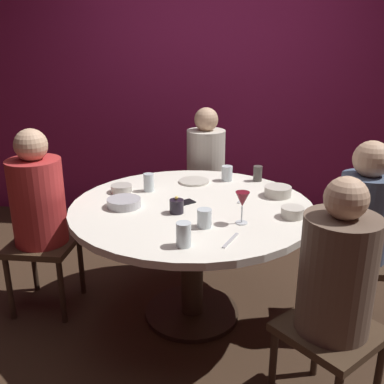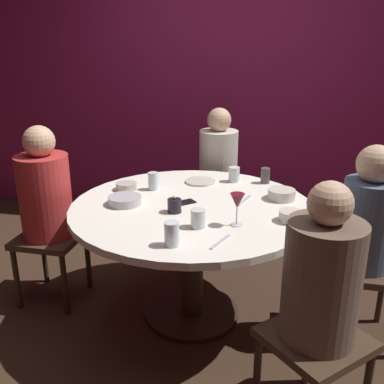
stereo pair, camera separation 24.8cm
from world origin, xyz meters
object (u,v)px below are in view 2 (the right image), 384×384
at_px(dinner_plate, 200,181).
at_px(cell_phone, 184,203).
at_px(seated_diner_front_right, 321,285).
at_px(bowl_sauce_side, 290,216).
at_px(bowl_serving_large, 125,200).
at_px(seated_diner_back, 218,165).
at_px(cup_by_right_diner, 198,219).
at_px(seated_diner_right, 367,224).
at_px(bowl_salad_center, 126,186).
at_px(cup_by_left_diner, 172,234).
at_px(cup_near_candle, 153,181).
at_px(cup_center_front, 234,174).
at_px(dining_table, 192,227).
at_px(cup_far_edge, 265,176).
at_px(seated_diner_left, 45,197).
at_px(wine_glass, 237,202).
at_px(candle_holder, 174,206).
at_px(bowl_small_white, 282,194).

distance_m(dinner_plate, cell_phone, 0.42).
xyz_separation_m(dinner_plate, cell_phone, (-0.02, -0.42, -0.00)).
xyz_separation_m(seated_diner_front_right, bowl_sauce_side, (-0.13, 0.57, 0.07)).
height_order(bowl_serving_large, bowl_sauce_side, bowl_sauce_side).
bearing_deg(seated_diner_back, dinner_plate, -3.40).
relative_size(seated_diner_front_right, cup_by_right_diner, 11.92).
xyz_separation_m(seated_diner_right, bowl_sauce_side, (-0.42, -0.13, 0.06)).
bearing_deg(bowl_serving_large, seated_diner_front_right, -29.83).
xyz_separation_m(bowl_serving_large, bowl_salad_center, (-0.08, 0.25, -0.00)).
relative_size(cup_by_left_diner, cup_by_right_diner, 1.21).
bearing_deg(bowl_salad_center, cup_near_candle, 13.93).
bearing_deg(cup_by_left_diner, dinner_plate, 93.25).
relative_size(bowl_serving_large, cup_center_front, 1.91).
bearing_deg(dining_table, cell_phone, 166.05).
height_order(bowl_salad_center, cup_far_edge, cup_far_edge).
bearing_deg(bowl_salad_center, cup_center_front, 25.78).
bearing_deg(dinner_plate, cup_near_candle, -142.06).
bearing_deg(seated_diner_left, wine_glass, -11.05).
xyz_separation_m(dinner_plate, bowl_serving_large, (-0.36, -0.50, 0.02)).
bearing_deg(dining_table, bowl_salad_center, 159.68).
bearing_deg(dinner_plate, candle_holder, -93.87).
height_order(seated_diner_right, bowl_small_white, seated_diner_right).
height_order(dinner_plate, cup_by_right_diner, cup_by_right_diner).
height_order(bowl_small_white, cup_near_candle, cup_near_candle).
height_order(dinner_plate, cup_center_front, cup_center_front).
distance_m(wine_glass, cup_center_front, 0.75).
relative_size(candle_holder, bowl_small_white, 0.60).
relative_size(cell_phone, bowl_salad_center, 1.05).
distance_m(dining_table, cup_by_right_diner, 0.38).
relative_size(bowl_serving_large, bowl_sauce_side, 1.57).
distance_m(bowl_small_white, cup_near_candle, 0.82).
xyz_separation_m(bowl_sauce_side, cup_center_front, (-0.38, 0.62, 0.02)).
bearing_deg(seated_diner_front_right, dining_table, 0.00).
relative_size(dining_table, cup_near_candle, 12.49).
bearing_deg(seated_diner_back, cup_by_left_diner, 0.80).
bearing_deg(seated_diner_right, cup_far_edge, -40.89).
relative_size(bowl_small_white, bowl_sauce_side, 1.33).
relative_size(cup_by_right_diner, cup_center_front, 0.96).
distance_m(seated_diner_left, cup_by_left_diner, 1.13).
height_order(candle_holder, cup_center_front, cup_center_front).
xyz_separation_m(cup_near_candle, cup_by_right_diner, (0.40, -0.53, -0.01)).
bearing_deg(candle_holder, seated_diner_front_right, -36.21).
height_order(dining_table, seated_diner_back, seated_diner_back).
height_order(seated_diner_right, cup_near_candle, seated_diner_right).
bearing_deg(bowl_small_white, seated_diner_right, -24.10).
relative_size(dining_table, candle_holder, 14.40).
height_order(cup_by_left_diner, cup_far_edge, cup_by_left_diner).
relative_size(candle_holder, cup_by_right_diner, 1.01).
bearing_deg(cup_center_front, bowl_small_white, -40.94).
bearing_deg(dining_table, wine_glass, -39.82).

